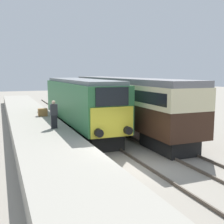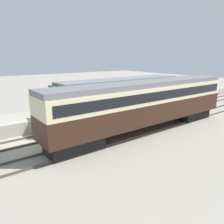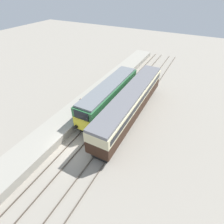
{
  "view_description": "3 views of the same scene",
  "coord_description": "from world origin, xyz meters",
  "px_view_note": "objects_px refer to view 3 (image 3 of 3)",
  "views": [
    {
      "loc": [
        -5.6,
        -11.58,
        4.51
      ],
      "look_at": [
        0.0,
        2.36,
        2.39
      ],
      "focal_mm": 45.0,
      "sensor_mm": 36.0,
      "label": 1
    },
    {
      "loc": [
        15.34,
        -3.98,
        5.95
      ],
      "look_at": [
        1.7,
        6.36,
        1.6
      ],
      "focal_mm": 35.0,
      "sensor_mm": 36.0,
      "label": 2
    },
    {
      "loc": [
        9.93,
        -9.36,
        15.02
      ],
      "look_at": [
        1.7,
        6.36,
        1.6
      ],
      "focal_mm": 28.0,
      "sensor_mm": 36.0,
      "label": 3
    }
  ],
  "objects_px": {
    "locomotive": "(109,96)",
    "person_on_platform": "(82,104)",
    "passenger_carriage": "(131,102)",
    "luggage_crate": "(103,90)"
  },
  "relations": [
    {
      "from": "passenger_carriage",
      "to": "luggage_crate",
      "type": "bearing_deg",
      "value": 155.04
    },
    {
      "from": "person_on_platform",
      "to": "locomotive",
      "type": "bearing_deg",
      "value": 50.43
    },
    {
      "from": "passenger_carriage",
      "to": "luggage_crate",
      "type": "distance_m",
      "value": 6.56
    },
    {
      "from": "locomotive",
      "to": "person_on_platform",
      "type": "relative_size",
      "value": 7.66
    },
    {
      "from": "locomotive",
      "to": "passenger_carriage",
      "type": "xyz_separation_m",
      "value": [
        3.4,
        -0.38,
        0.25
      ]
    },
    {
      "from": "locomotive",
      "to": "person_on_platform",
      "type": "xyz_separation_m",
      "value": [
        -2.53,
        -3.06,
        -0.31
      ]
    },
    {
      "from": "person_on_platform",
      "to": "passenger_carriage",
      "type": "bearing_deg",
      "value": 24.36
    },
    {
      "from": "person_on_platform",
      "to": "luggage_crate",
      "type": "xyz_separation_m",
      "value": [
        0.07,
        5.41,
        -0.58
      ]
    },
    {
      "from": "locomotive",
      "to": "passenger_carriage",
      "type": "distance_m",
      "value": 3.43
    },
    {
      "from": "person_on_platform",
      "to": "luggage_crate",
      "type": "height_order",
      "value": "person_on_platform"
    }
  ]
}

